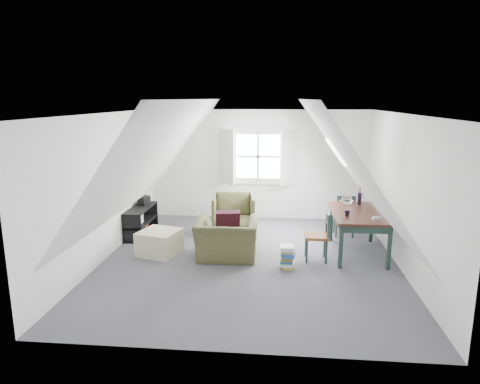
# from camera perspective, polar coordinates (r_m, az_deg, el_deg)

# --- Properties ---
(floor) EXTENTS (5.50, 5.50, 0.00)m
(floor) POSITION_cam_1_polar(r_m,az_deg,el_deg) (7.48, 1.20, -9.12)
(floor) COLOR #4F4E53
(floor) RESTS_ON ground
(ceiling) EXTENTS (5.50, 5.50, 0.00)m
(ceiling) POSITION_cam_1_polar(r_m,az_deg,el_deg) (6.96, 1.30, 10.40)
(ceiling) COLOR white
(ceiling) RESTS_ON wall_back
(wall_back) EXTENTS (5.00, 0.00, 5.00)m
(wall_back) POSITION_cam_1_polar(r_m,az_deg,el_deg) (9.82, 2.42, 3.63)
(wall_back) COLOR white
(wall_back) RESTS_ON ground
(wall_front) EXTENTS (5.00, 0.00, 5.00)m
(wall_front) POSITION_cam_1_polar(r_m,az_deg,el_deg) (4.47, -1.34, -7.06)
(wall_front) COLOR white
(wall_front) RESTS_ON ground
(wall_left) EXTENTS (0.00, 5.50, 5.50)m
(wall_left) POSITION_cam_1_polar(r_m,az_deg,el_deg) (7.71, -17.63, 0.64)
(wall_left) COLOR white
(wall_left) RESTS_ON ground
(wall_right) EXTENTS (0.00, 5.50, 5.50)m
(wall_right) POSITION_cam_1_polar(r_m,az_deg,el_deg) (7.37, 21.01, -0.11)
(wall_right) COLOR white
(wall_right) RESTS_ON ground
(slope_left) EXTENTS (3.19, 5.50, 4.48)m
(slope_left) POSITION_cam_1_polar(r_m,az_deg,el_deg) (7.30, -11.00, 4.56)
(slope_left) COLOR white
(slope_left) RESTS_ON wall_left
(slope_right) EXTENTS (3.19, 5.50, 4.48)m
(slope_right) POSITION_cam_1_polar(r_m,az_deg,el_deg) (7.08, 13.91, 4.19)
(slope_right) COLOR white
(slope_right) RESTS_ON wall_right
(dormer_window) EXTENTS (1.71, 0.35, 1.30)m
(dormer_window) POSITION_cam_1_polar(r_m,az_deg,el_deg) (9.71, 2.41, 4.73)
(dormer_window) COLOR white
(dormer_window) RESTS_ON wall_back
(skylight) EXTENTS (0.35, 0.75, 0.47)m
(skylight) POSITION_cam_1_polar(r_m,az_deg,el_deg) (8.37, 12.62, 5.25)
(skylight) COLOR white
(skylight) RESTS_ON slope_right
(armchair_near) EXTENTS (1.08, 0.95, 0.69)m
(armchair_near) POSITION_cam_1_polar(r_m,az_deg,el_deg) (7.61, -1.75, -8.74)
(armchair_near) COLOR #464727
(armchair_near) RESTS_ON floor
(armchair_far) EXTENTS (0.95, 0.97, 0.80)m
(armchair_far) POSITION_cam_1_polar(r_m,az_deg,el_deg) (9.01, -0.89, -5.33)
(armchair_far) COLOR #464727
(armchair_far) RESTS_ON floor
(throw_pillow) EXTENTS (0.46, 0.32, 0.44)m
(throw_pillow) POSITION_cam_1_polar(r_m,az_deg,el_deg) (7.55, -1.64, -4.00)
(throw_pillow) COLOR #390F1D
(throw_pillow) RESTS_ON armchair_near
(ottoman) EXTENTS (0.80, 0.80, 0.43)m
(ottoman) POSITION_cam_1_polar(r_m,az_deg,el_deg) (7.84, -10.68, -6.62)
(ottoman) COLOR beige
(ottoman) RESTS_ON floor
(dining_table) EXTENTS (0.94, 1.56, 0.78)m
(dining_table) POSITION_cam_1_polar(r_m,az_deg,el_deg) (7.86, 15.53, -3.30)
(dining_table) COLOR #321811
(dining_table) RESTS_ON floor
(demijohn) EXTENTS (0.20, 0.20, 0.28)m
(demijohn) POSITION_cam_1_polar(r_m,az_deg,el_deg) (8.21, 14.05, -0.98)
(demijohn) COLOR silver
(demijohn) RESTS_ON dining_table
(vase_twigs) EXTENTS (0.07, 0.08, 0.57)m
(vase_twigs) POSITION_cam_1_polar(r_m,az_deg,el_deg) (8.35, 15.65, -0.77)
(vase_twigs) COLOR black
(vase_twigs) RESTS_ON dining_table
(cup) EXTENTS (0.10, 0.10, 0.09)m
(cup) POSITION_cam_1_polar(r_m,az_deg,el_deg) (7.51, 14.08, -3.13)
(cup) COLOR black
(cup) RESTS_ON dining_table
(paper_box) EXTENTS (0.14, 0.11, 0.04)m
(paper_box) POSITION_cam_1_polar(r_m,az_deg,el_deg) (7.44, 17.69, -3.33)
(paper_box) COLOR white
(paper_box) RESTS_ON dining_table
(dining_chair_far) EXTENTS (0.41, 0.41, 0.87)m
(dining_chair_far) POSITION_cam_1_polar(r_m,az_deg,el_deg) (8.88, 13.74, -2.91)
(dining_chair_far) COLOR brown
(dining_chair_far) RESTS_ON floor
(dining_chair_near) EXTENTS (0.40, 0.40, 0.86)m
(dining_chair_near) POSITION_cam_1_polar(r_m,az_deg,el_deg) (7.47, 10.41, -5.70)
(dining_chair_near) COLOR brown
(dining_chair_near) RESTS_ON floor
(media_shelf) EXTENTS (0.38, 1.13, 0.58)m
(media_shelf) POSITION_cam_1_polar(r_m,az_deg,el_deg) (8.95, -13.14, -4.04)
(media_shelf) COLOR black
(media_shelf) RESTS_ON floor
(electronics_box) EXTENTS (0.23, 0.28, 0.19)m
(electronics_box) POSITION_cam_1_polar(r_m,az_deg,el_deg) (9.11, -12.69, -1.13)
(electronics_box) COLOR black
(electronics_box) RESTS_ON media_shelf
(magazine_stack) EXTENTS (0.28, 0.33, 0.37)m
(magazine_stack) POSITION_cam_1_polar(r_m,az_deg,el_deg) (7.17, 6.33, -8.58)
(magazine_stack) COLOR #B29933
(magazine_stack) RESTS_ON floor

